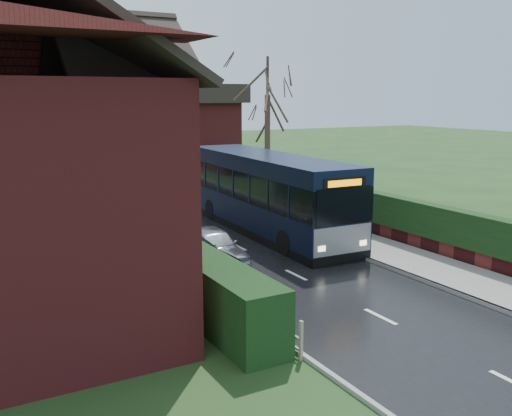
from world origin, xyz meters
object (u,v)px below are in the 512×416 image
car_silver (212,246)px  bus_stop_sign (350,192)px  car_green (187,254)px  bus (268,194)px

car_silver → bus_stop_sign: size_ratio=1.19×
car_silver → car_green: bearing=-154.2°
bus → car_green: size_ratio=2.56×
car_silver → bus_stop_sign: (5.77, -0.07, 1.41)m
bus → bus_stop_sign: bus is taller
bus_stop_sign → bus: bearing=118.1°
bus → bus_stop_sign: size_ratio=3.49×
car_silver → bus_stop_sign: bearing=1.4°
car_silver → car_green: (-1.13, -0.49, -0.02)m
car_silver → car_green: 1.23m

